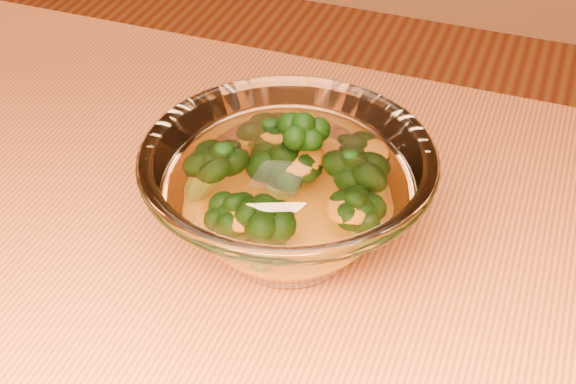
# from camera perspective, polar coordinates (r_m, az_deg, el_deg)

# --- Properties ---
(glass_bowl) EXTENTS (0.22, 0.22, 0.10)m
(glass_bowl) POSITION_cam_1_polar(r_m,az_deg,el_deg) (0.60, 0.00, -0.35)
(glass_bowl) COLOR white
(glass_bowl) RESTS_ON table
(cheese_sauce) EXTENTS (0.11, 0.11, 0.03)m
(cheese_sauce) POSITION_cam_1_polar(r_m,az_deg,el_deg) (0.61, 0.00, -1.82)
(cheese_sauce) COLOR orange
(cheese_sauce) RESTS_ON glass_bowl
(broccoli_heap) EXTENTS (0.15, 0.14, 0.08)m
(broccoli_heap) POSITION_cam_1_polar(r_m,az_deg,el_deg) (0.60, 0.27, 1.15)
(broccoli_heap) COLOR black
(broccoli_heap) RESTS_ON cheese_sauce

